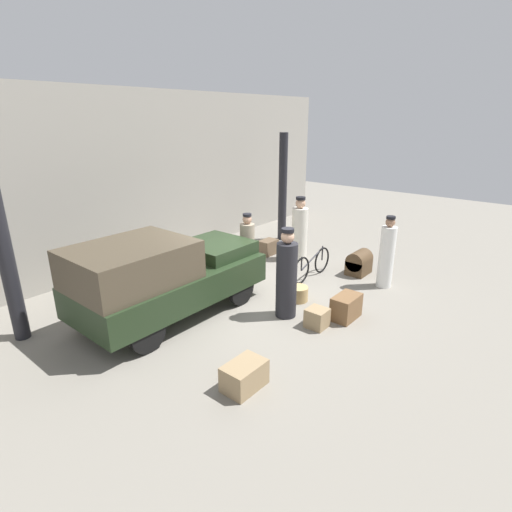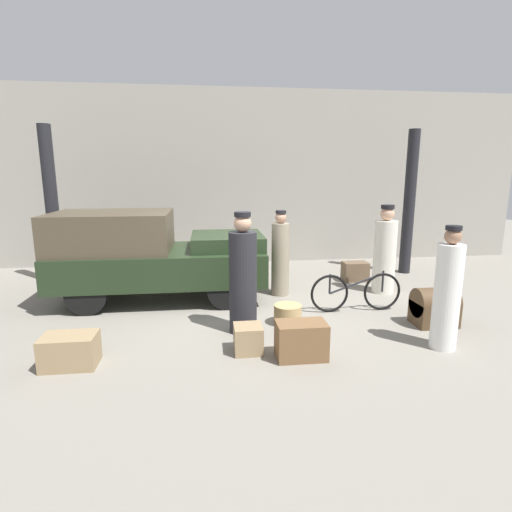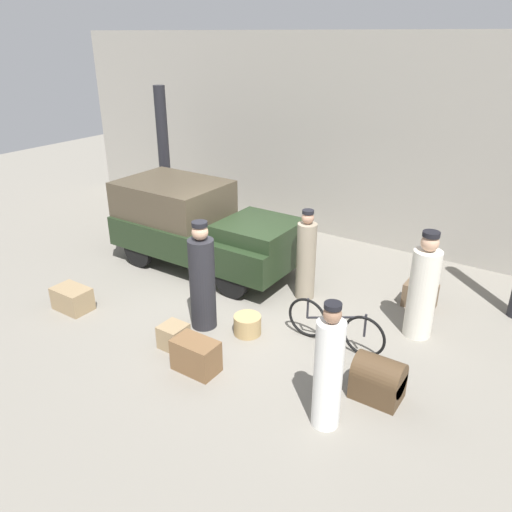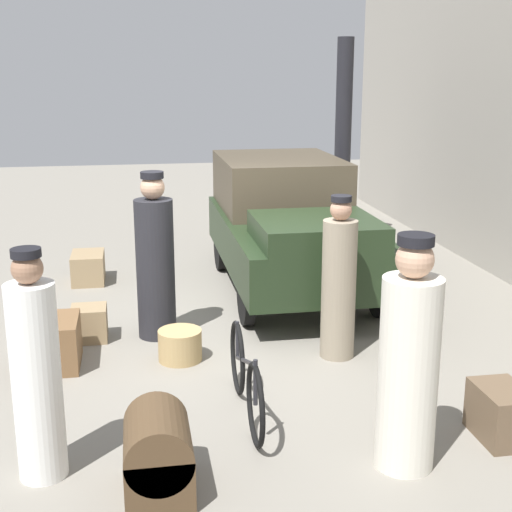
{
  "view_description": "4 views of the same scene",
  "coord_description": "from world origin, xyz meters",
  "px_view_note": "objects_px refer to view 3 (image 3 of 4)",
  "views": [
    {
      "loc": [
        -6.09,
        -5.02,
        3.83
      ],
      "look_at": [
        0.2,
        0.2,
        0.95
      ],
      "focal_mm": 28.0,
      "sensor_mm": 36.0,
      "label": 1
    },
    {
      "loc": [
        -0.64,
        -6.59,
        2.37
      ],
      "look_at": [
        0.2,
        0.2,
        0.95
      ],
      "focal_mm": 28.0,
      "sensor_mm": 36.0,
      "label": 2
    },
    {
      "loc": [
        4.53,
        -6.26,
        4.44
      ],
      "look_at": [
        0.2,
        0.2,
        0.95
      ],
      "focal_mm": 35.0,
      "sensor_mm": 36.0,
      "label": 3
    },
    {
      "loc": [
        7.38,
        -1.05,
        2.87
      ],
      "look_at": [
        0.2,
        0.2,
        0.95
      ],
      "focal_mm": 50.0,
      "sensor_mm": 36.0,
      "label": 4
    }
  ],
  "objects_px": {
    "conductor_in_dark_uniform": "(202,280)",
    "trunk_barrel_dark": "(378,379)",
    "wicker_basket": "(247,325)",
    "porter_carrying_trunk": "(306,258)",
    "suitcase_small_leather": "(72,299)",
    "trunk_umber_medium": "(196,356)",
    "trunk_large_brown": "(420,296)",
    "bicycle": "(335,326)",
    "porter_lifting_near_truck": "(423,290)",
    "truck": "(199,223)",
    "trunk_wicker_pale": "(174,336)",
    "porter_standing_middle": "(328,371)"
  },
  "relations": [
    {
      "from": "wicker_basket",
      "to": "porter_carrying_trunk",
      "type": "relative_size",
      "value": 0.26
    },
    {
      "from": "trunk_umber_medium",
      "to": "bicycle",
      "type": "bearing_deg",
      "value": 50.49
    },
    {
      "from": "porter_carrying_trunk",
      "to": "trunk_wicker_pale",
      "type": "bearing_deg",
      "value": -109.59
    },
    {
      "from": "porter_lifting_near_truck",
      "to": "trunk_large_brown",
      "type": "height_order",
      "value": "porter_lifting_near_truck"
    },
    {
      "from": "wicker_basket",
      "to": "trunk_barrel_dark",
      "type": "xyz_separation_m",
      "value": [
        2.3,
        -0.31,
        0.13
      ]
    },
    {
      "from": "wicker_basket",
      "to": "conductor_in_dark_uniform",
      "type": "xyz_separation_m",
      "value": [
        -0.73,
        -0.2,
        0.68
      ]
    },
    {
      "from": "conductor_in_dark_uniform",
      "to": "suitcase_small_leather",
      "type": "xyz_separation_m",
      "value": [
        -2.25,
        -0.86,
        -0.63
      ]
    },
    {
      "from": "truck",
      "to": "trunk_wicker_pale",
      "type": "bearing_deg",
      "value": -58.12
    },
    {
      "from": "truck",
      "to": "trunk_umber_medium",
      "type": "bearing_deg",
      "value": -51.27
    },
    {
      "from": "conductor_in_dark_uniform",
      "to": "trunk_wicker_pale",
      "type": "bearing_deg",
      "value": -90.07
    },
    {
      "from": "porter_standing_middle",
      "to": "truck",
      "type": "bearing_deg",
      "value": 147.22
    },
    {
      "from": "wicker_basket",
      "to": "porter_lifting_near_truck",
      "type": "height_order",
      "value": "porter_lifting_near_truck"
    },
    {
      "from": "porter_carrying_trunk",
      "to": "trunk_large_brown",
      "type": "xyz_separation_m",
      "value": [
        1.86,
        0.81,
        -0.56
      ]
    },
    {
      "from": "porter_carrying_trunk",
      "to": "trunk_wicker_pale",
      "type": "xyz_separation_m",
      "value": [
        -0.9,
        -2.53,
        -0.58
      ]
    },
    {
      "from": "porter_lifting_near_truck",
      "to": "trunk_wicker_pale",
      "type": "bearing_deg",
      "value": -140.93
    },
    {
      "from": "wicker_basket",
      "to": "trunk_barrel_dark",
      "type": "height_order",
      "value": "trunk_barrel_dark"
    },
    {
      "from": "truck",
      "to": "trunk_barrel_dark",
      "type": "height_order",
      "value": "truck"
    },
    {
      "from": "trunk_umber_medium",
      "to": "trunk_large_brown",
      "type": "distance_m",
      "value": 4.17
    },
    {
      "from": "bicycle",
      "to": "porter_carrying_trunk",
      "type": "relative_size",
      "value": 0.97
    },
    {
      "from": "porter_carrying_trunk",
      "to": "suitcase_small_leather",
      "type": "relative_size",
      "value": 2.56
    },
    {
      "from": "trunk_barrel_dark",
      "to": "suitcase_small_leather",
      "type": "bearing_deg",
      "value": -171.9
    },
    {
      "from": "suitcase_small_leather",
      "to": "trunk_large_brown",
      "type": "bearing_deg",
      "value": 34.74
    },
    {
      "from": "conductor_in_dark_uniform",
      "to": "trunk_barrel_dark",
      "type": "bearing_deg",
      "value": -2.09
    },
    {
      "from": "truck",
      "to": "suitcase_small_leather",
      "type": "height_order",
      "value": "truck"
    },
    {
      "from": "trunk_barrel_dark",
      "to": "conductor_in_dark_uniform",
      "type": "bearing_deg",
      "value": 177.91
    },
    {
      "from": "truck",
      "to": "porter_lifting_near_truck",
      "type": "bearing_deg",
      "value": -1.52
    },
    {
      "from": "suitcase_small_leather",
      "to": "porter_carrying_trunk",
      "type": "bearing_deg",
      "value": 40.18
    },
    {
      "from": "conductor_in_dark_uniform",
      "to": "trunk_wicker_pale",
      "type": "height_order",
      "value": "conductor_in_dark_uniform"
    },
    {
      "from": "bicycle",
      "to": "porter_lifting_near_truck",
      "type": "bearing_deg",
      "value": 47.01
    },
    {
      "from": "trunk_barrel_dark",
      "to": "porter_lifting_near_truck",
      "type": "bearing_deg",
      "value": 91.09
    },
    {
      "from": "trunk_wicker_pale",
      "to": "trunk_large_brown",
      "type": "relative_size",
      "value": 0.7
    },
    {
      "from": "trunk_wicker_pale",
      "to": "conductor_in_dark_uniform",
      "type": "bearing_deg",
      "value": 89.93
    },
    {
      "from": "porter_lifting_near_truck",
      "to": "trunk_barrel_dark",
      "type": "xyz_separation_m",
      "value": [
        0.03,
        -1.81,
        -0.51
      ]
    },
    {
      "from": "bicycle",
      "to": "porter_standing_middle",
      "type": "distance_m",
      "value": 1.78
    },
    {
      "from": "conductor_in_dark_uniform",
      "to": "porter_standing_middle",
      "type": "height_order",
      "value": "conductor_in_dark_uniform"
    },
    {
      "from": "porter_carrying_trunk",
      "to": "bicycle",
      "type": "bearing_deg",
      "value": -44.87
    },
    {
      "from": "porter_lifting_near_truck",
      "to": "suitcase_small_leather",
      "type": "height_order",
      "value": "porter_lifting_near_truck"
    },
    {
      "from": "porter_standing_middle",
      "to": "trunk_wicker_pale",
      "type": "distance_m",
      "value": 2.76
    },
    {
      "from": "conductor_in_dark_uniform",
      "to": "porter_standing_middle",
      "type": "bearing_deg",
      "value": -19.1
    },
    {
      "from": "wicker_basket",
      "to": "trunk_umber_medium",
      "type": "bearing_deg",
      "value": -93.14
    },
    {
      "from": "wicker_basket",
      "to": "suitcase_small_leather",
      "type": "bearing_deg",
      "value": -160.4
    },
    {
      "from": "trunk_barrel_dark",
      "to": "wicker_basket",
      "type": "bearing_deg",
      "value": 172.34
    },
    {
      "from": "truck",
      "to": "trunk_large_brown",
      "type": "relative_size",
      "value": 7.06
    },
    {
      "from": "bicycle",
      "to": "trunk_umber_medium",
      "type": "height_order",
      "value": "bicycle"
    },
    {
      "from": "trunk_umber_medium",
      "to": "trunk_barrel_dark",
      "type": "height_order",
      "value": "trunk_barrel_dark"
    },
    {
      "from": "porter_standing_middle",
      "to": "trunk_large_brown",
      "type": "xyz_separation_m",
      "value": [
        0.07,
        3.54,
        -0.57
      ]
    },
    {
      "from": "conductor_in_dark_uniform",
      "to": "trunk_barrel_dark",
      "type": "relative_size",
      "value": 2.87
    },
    {
      "from": "wicker_basket",
      "to": "porter_lifting_near_truck",
      "type": "xyz_separation_m",
      "value": [
        2.27,
        1.5,
        0.64
      ]
    },
    {
      "from": "truck",
      "to": "bicycle",
      "type": "bearing_deg",
      "value": -17.72
    },
    {
      "from": "bicycle",
      "to": "conductor_in_dark_uniform",
      "type": "distance_m",
      "value": 2.2
    }
  ]
}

